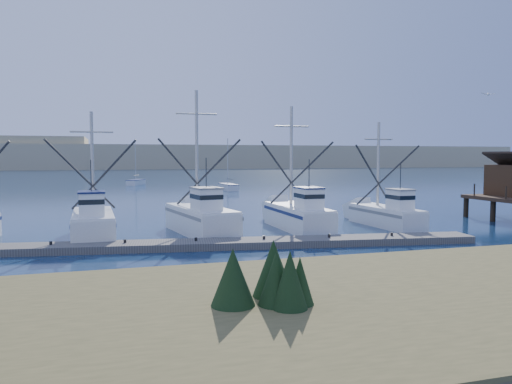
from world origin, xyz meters
TOP-DOWN VIEW (x-y plane):
  - ground at (0.00, 0.00)m, footprint 500.00×500.00m
  - shore_bank at (-8.00, -10.00)m, footprint 40.00×10.00m
  - floating_dock at (-5.71, 6.77)m, footprint 31.90×6.33m
  - dune_ridge at (0.00, 210.00)m, footprint 360.00×60.00m
  - trawler_fleet at (-5.65, 11.80)m, footprint 31.23×8.42m
  - sailboat_near at (6.58, 54.62)m, footprint 1.85×6.26m
  - sailboat_far at (-6.56, 73.43)m, footprint 3.88×5.98m
  - flying_gull at (15.82, 9.61)m, footprint 1.21×0.22m

SIDE VIEW (x-z plane):
  - ground at x=0.00m, z-range 0.00..0.00m
  - floating_dock at x=-5.71m, z-range 0.00..0.43m
  - sailboat_far at x=-6.56m, z-range -3.56..4.54m
  - sailboat_near at x=6.58m, z-range -3.55..4.55m
  - shore_bank at x=-8.00m, z-range 0.00..1.60m
  - trawler_fleet at x=-5.65m, z-range -3.95..5.98m
  - dune_ridge at x=0.00m, z-range 0.00..10.00m
  - flying_gull at x=15.82m, z-range 9.84..10.06m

